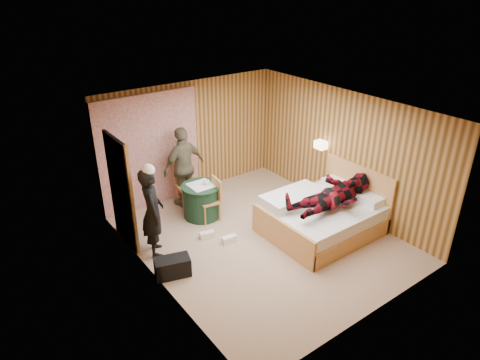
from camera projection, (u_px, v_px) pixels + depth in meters
floor at (260, 238)px, 8.05m from camera, size 4.20×5.00×0.01m
ceiling at (264, 109)px, 6.96m from camera, size 4.20×5.00×0.01m
wall_back at (190, 138)px, 9.32m from camera, size 4.20×0.02×2.50m
wall_left at (153, 214)px, 6.39m from camera, size 0.02×5.00×2.50m
wall_right at (343, 152)px, 8.62m from camera, size 0.02×5.00×2.50m
curtain at (150, 152)px, 8.76m from camera, size 2.20×0.08×2.40m
doorway at (121, 192)px, 7.52m from camera, size 0.06×0.90×2.05m
wall_lamp at (321, 145)px, 8.83m from camera, size 0.26×0.24×0.16m
bed at (322, 216)px, 8.15m from camera, size 2.08×1.64×1.13m
nightstand at (327, 195)px, 9.01m from camera, size 0.41×0.55×0.53m
round_table at (202, 200)px, 8.63m from camera, size 0.80×0.80×0.71m
chair_far at (186, 181)px, 9.02m from camera, size 0.48×0.48×0.93m
chair_near at (212, 196)px, 8.47m from camera, size 0.45×0.45×0.88m
duffel_bag at (173, 267)px, 6.99m from camera, size 0.64×0.46×0.33m
sneaker_left at (207, 235)px, 8.03m from camera, size 0.29×0.18×0.12m
sneaker_right at (229, 239)px, 7.90m from camera, size 0.29×0.14×0.12m
woman_standing at (152, 212)px, 7.29m from camera, size 0.57×0.69×1.63m
man_at_table at (184, 167)px, 8.90m from camera, size 1.07×0.58×1.72m
man_on_bed at (336, 188)px, 7.71m from camera, size 0.86×0.67×1.77m
book_lower at (330, 185)px, 8.86m from camera, size 0.25×0.27×0.02m
book_upper at (330, 184)px, 8.85m from camera, size 0.26×0.28×0.02m
cup_nightstand at (323, 180)px, 8.98m from camera, size 0.13×0.13×0.09m
cup_table at (207, 182)px, 8.48m from camera, size 0.14×0.14×0.10m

